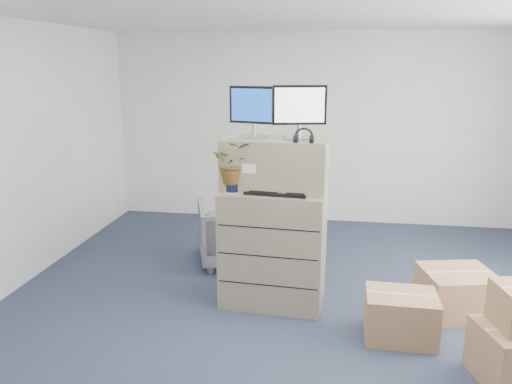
# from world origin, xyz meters

# --- Properties ---
(ground) EXTENTS (7.00, 7.00, 0.00)m
(ground) POSITION_xyz_m (0.00, 0.00, 0.00)
(ground) COLOR #232D3F
(ground) RESTS_ON ground
(wall_back) EXTENTS (6.00, 0.02, 2.80)m
(wall_back) POSITION_xyz_m (0.00, 3.51, 1.40)
(wall_back) COLOR silver
(wall_back) RESTS_ON ground
(filing_cabinet_lower) EXTENTS (1.03, 0.67, 1.16)m
(filing_cabinet_lower) POSITION_xyz_m (-0.25, 0.68, 0.58)
(filing_cabinet_lower) COLOR gray
(filing_cabinet_lower) RESTS_ON ground
(filing_cabinet_upper) EXTENTS (1.02, 0.56, 0.50)m
(filing_cabinet_upper) POSITION_xyz_m (-0.25, 0.73, 1.41)
(filing_cabinet_upper) COLOR gray
(filing_cabinet_upper) RESTS_ON filing_cabinet_lower
(monitor_left) EXTENTS (0.48, 0.24, 0.48)m
(monitor_left) POSITION_xyz_m (-0.47, 0.77, 1.93)
(monitor_left) COLOR #99999E
(monitor_left) RESTS_ON filing_cabinet_upper
(monitor_right) EXTENTS (0.50, 0.25, 0.50)m
(monitor_right) POSITION_xyz_m (-0.03, 0.71, 1.93)
(monitor_right) COLOR #99999E
(monitor_right) RESTS_ON filing_cabinet_upper
(headphones) EXTENTS (0.18, 0.03, 0.18)m
(headphones) POSITION_xyz_m (0.03, 0.53, 1.70)
(headphones) COLOR black
(headphones) RESTS_ON filing_cabinet_upper
(keyboard) EXTENTS (0.61, 0.31, 0.03)m
(keyboard) POSITION_xyz_m (-0.21, 0.57, 1.17)
(keyboard) COLOR black
(keyboard) RESTS_ON filing_cabinet_lower
(mouse) EXTENTS (0.12, 0.09, 0.04)m
(mouse) POSITION_xyz_m (0.11, 0.59, 1.18)
(mouse) COLOR silver
(mouse) RESTS_ON filing_cabinet_lower
(water_bottle) EXTENTS (0.08, 0.08, 0.29)m
(water_bottle) POSITION_xyz_m (-0.20, 0.73, 1.30)
(water_bottle) COLOR gray
(water_bottle) RESTS_ON filing_cabinet_lower
(phone_dock) EXTENTS (0.07, 0.06, 0.14)m
(phone_dock) POSITION_xyz_m (-0.31, 0.71, 1.21)
(phone_dock) COLOR silver
(phone_dock) RESTS_ON filing_cabinet_lower
(external_drive) EXTENTS (0.22, 0.17, 0.07)m
(external_drive) POSITION_xyz_m (0.11, 0.78, 1.19)
(external_drive) COLOR black
(external_drive) RESTS_ON filing_cabinet_lower
(tissue_box) EXTENTS (0.28, 0.21, 0.10)m
(tissue_box) POSITION_xyz_m (0.07, 0.76, 1.27)
(tissue_box) COLOR #3D7FD1
(tissue_box) RESTS_ON external_drive
(potted_plant) EXTENTS (0.43, 0.46, 0.40)m
(potted_plant) POSITION_xyz_m (-0.63, 0.57, 1.39)
(potted_plant) COLOR #A7C09A
(potted_plant) RESTS_ON filing_cabinet_lower
(office_chair) EXTENTS (0.97, 0.94, 0.81)m
(office_chair) POSITION_xyz_m (-0.87, 1.65, 0.40)
(office_chair) COLOR slate
(office_chair) RESTS_ON ground
(cardboard_boxes) EXTENTS (2.34, 1.71, 0.76)m
(cardboard_boxes) POSITION_xyz_m (1.73, 0.31, 0.25)
(cardboard_boxes) COLOR brown
(cardboard_boxes) RESTS_ON ground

